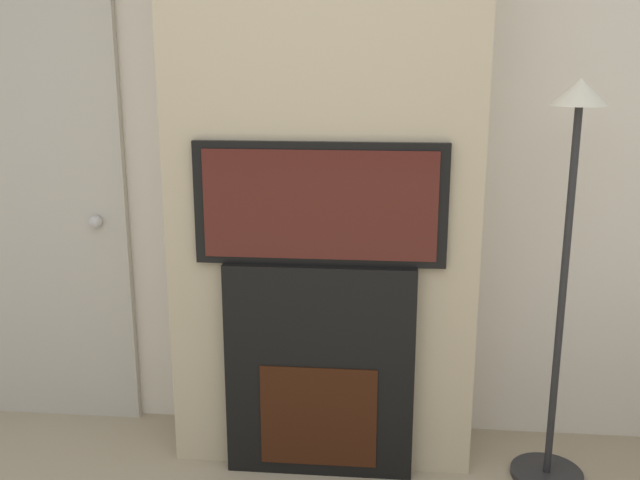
# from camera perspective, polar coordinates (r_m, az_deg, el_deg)

# --- Properties ---
(wall_back) EXTENTS (6.00, 0.06, 2.70)m
(wall_back) POSITION_cam_1_polar(r_m,az_deg,el_deg) (3.20, 0.72, 7.67)
(wall_back) COLOR silver
(wall_back) RESTS_ON ground_plane
(chimney_breast) EXTENTS (1.27, 0.39, 2.70)m
(chimney_breast) POSITION_cam_1_polar(r_m,az_deg,el_deg) (2.97, 0.36, 7.17)
(chimney_breast) COLOR #BCAD8E
(chimney_breast) RESTS_ON ground_plane
(fireplace) EXTENTS (0.78, 0.15, 0.92)m
(fireplace) POSITION_cam_1_polar(r_m,az_deg,el_deg) (3.03, -0.00, -10.33)
(fireplace) COLOR black
(fireplace) RESTS_ON ground_plane
(television) EXTENTS (1.00, 0.07, 0.49)m
(television) POSITION_cam_1_polar(r_m,az_deg,el_deg) (2.81, -0.01, 2.91)
(television) COLOR black
(television) RESTS_ON fireplace
(floor_lamp) EXTENTS (0.30, 0.30, 1.65)m
(floor_lamp) POSITION_cam_1_polar(r_m,az_deg,el_deg) (2.93, 19.17, 0.00)
(floor_lamp) COLOR #262628
(floor_lamp) RESTS_ON ground_plane
(entry_door) EXTENTS (0.90, 0.09, 2.07)m
(entry_door) POSITION_cam_1_polar(r_m,az_deg,el_deg) (3.58, -21.94, 2.25)
(entry_door) COLOR #BCB7AD
(entry_door) RESTS_ON ground_plane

